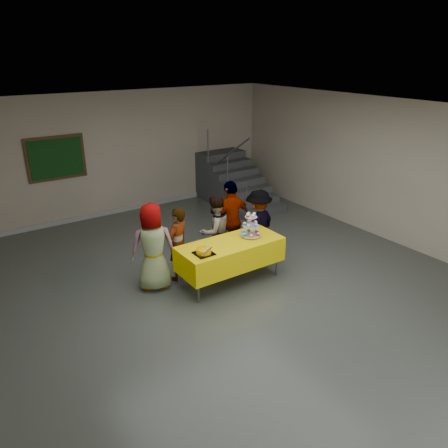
# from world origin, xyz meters

# --- Properties ---
(room_shell) EXTENTS (10.00, 10.04, 3.02)m
(room_shell) POSITION_xyz_m (0.00, 0.02, 2.13)
(room_shell) COLOR #4C514C
(room_shell) RESTS_ON ground
(bake_table) EXTENTS (1.88, 0.78, 0.77)m
(bake_table) POSITION_xyz_m (0.06, 0.46, 0.56)
(bake_table) COLOR #595960
(bake_table) RESTS_ON ground
(cupcake_stand) EXTENTS (0.38, 0.38, 0.44)m
(cupcake_stand) POSITION_xyz_m (0.52, 0.48, 0.95)
(cupcake_stand) COLOR silver
(cupcake_stand) RESTS_ON bake_table
(bear_cake) EXTENTS (0.32, 0.36, 0.12)m
(bear_cake) POSITION_xyz_m (-0.57, 0.33, 0.83)
(bear_cake) COLOR black
(bear_cake) RESTS_ON bake_table
(schoolchild_a) EXTENTS (0.88, 0.72, 1.55)m
(schoolchild_a) POSITION_xyz_m (-1.15, 1.03, 0.78)
(schoolchild_a) COLOR slate
(schoolchild_a) RESTS_ON ground
(schoolchild_b) EXTENTS (0.59, 0.50, 1.36)m
(schoolchild_b) POSITION_xyz_m (-0.64, 1.09, 0.68)
(schoolchild_b) COLOR slate
(schoolchild_b) RESTS_ON ground
(schoolchild_c) EXTENTS (0.71, 0.58, 1.39)m
(schoolchild_c) POSITION_xyz_m (0.21, 1.18, 0.69)
(schoolchild_c) COLOR slate
(schoolchild_c) RESTS_ON ground
(schoolchild_d) EXTENTS (0.97, 0.48, 1.60)m
(schoolchild_d) POSITION_xyz_m (0.63, 1.24, 0.80)
(schoolchild_d) COLOR slate
(schoolchild_d) RESTS_ON ground
(schoolchild_e) EXTENTS (1.03, 0.79, 1.40)m
(schoolchild_e) POSITION_xyz_m (1.09, 0.97, 0.70)
(schoolchild_e) COLOR slate
(schoolchild_e) RESTS_ON ground
(staircase) EXTENTS (1.30, 2.40, 2.04)m
(staircase) POSITION_xyz_m (2.70, 4.13, 0.49)
(staircase) COLOR #424447
(staircase) RESTS_ON ground
(noticeboard) EXTENTS (1.30, 0.05, 1.00)m
(noticeboard) POSITION_xyz_m (-1.61, 4.96, 1.60)
(noticeboard) COLOR #472B16
(noticeboard) RESTS_ON ground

